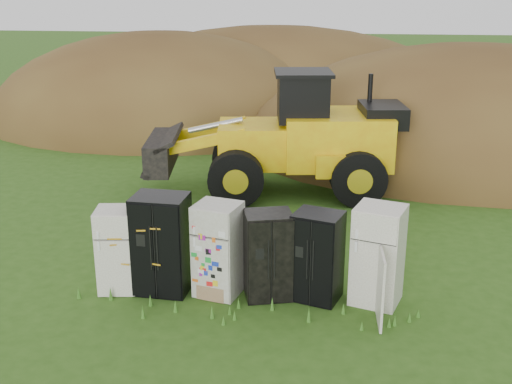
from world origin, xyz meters
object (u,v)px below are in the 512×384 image
at_px(fridge_black_right, 317,256).
at_px(wheel_loader, 271,133).
at_px(fridge_open_door, 378,255).
at_px(fridge_black_side, 162,244).
at_px(fridge_sticker, 218,249).
at_px(fridge_dark_mid, 268,255).
at_px(fridge_leftmost, 117,250).

height_order(fridge_black_right, wheel_loader, wheel_loader).
xyz_separation_m(fridge_black_right, fridge_open_door, (1.09, -0.01, 0.08)).
xyz_separation_m(fridge_black_side, fridge_sticker, (1.07, 0.00, -0.06)).
bearing_deg(fridge_open_door, fridge_black_right, -161.92).
relative_size(fridge_dark_mid, fridge_open_door, 0.89).
xyz_separation_m(fridge_leftmost, fridge_black_side, (0.85, 0.06, 0.14)).
height_order(fridge_dark_mid, wheel_loader, wheel_loader).
xyz_separation_m(fridge_black_right, wheel_loader, (-1.43, 6.13, 0.84)).
height_order(fridge_sticker, wheel_loader, wheel_loader).
height_order(fridge_leftmost, fridge_black_right, fridge_black_right).
distance_m(fridge_black_right, fridge_open_door, 1.10).
distance_m(fridge_sticker, fridge_dark_mid, 0.94).
distance_m(fridge_sticker, wheel_loader, 6.20).
bearing_deg(fridge_leftmost, fridge_sticker, -5.56).
relative_size(fridge_sticker, fridge_dark_mid, 1.07).
height_order(fridge_dark_mid, fridge_open_door, fridge_open_door).
distance_m(fridge_open_door, wheel_loader, 6.68).
distance_m(fridge_sticker, fridge_open_door, 2.94).
bearing_deg(fridge_open_door, fridge_sticker, -161.63).
bearing_deg(fridge_sticker, fridge_dark_mid, 13.74).
xyz_separation_m(fridge_leftmost, fridge_open_door, (4.87, 0.05, 0.11)).
height_order(fridge_dark_mid, fridge_black_right, fridge_black_right).
relative_size(fridge_black_right, wheel_loader, 0.24).
xyz_separation_m(fridge_dark_mid, fridge_black_right, (0.91, 0.02, 0.01)).
xyz_separation_m(fridge_black_side, fridge_open_door, (4.02, -0.00, -0.02)).
xyz_separation_m(fridge_sticker, fridge_open_door, (2.94, -0.01, 0.04)).
bearing_deg(fridge_open_door, wheel_loader, 130.81).
height_order(fridge_black_right, fridge_open_door, fridge_open_door).
bearing_deg(fridge_sticker, fridge_open_door, 14.67).
distance_m(fridge_leftmost, fridge_black_right, 3.77).
bearing_deg(fridge_sticker, wheel_loader, 100.87).
relative_size(fridge_black_side, fridge_sticker, 1.07).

